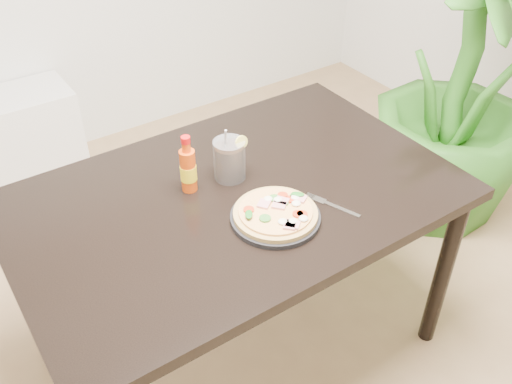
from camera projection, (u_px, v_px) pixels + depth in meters
dining_table at (235, 213)px, 1.85m from camera, size 1.40×0.90×0.75m
plate at (275, 217)px, 1.69m from camera, size 0.27×0.27×0.02m
pizza at (277, 212)px, 1.68m from camera, size 0.25×0.25×0.03m
hot_sauce_bottle at (188, 169)px, 1.77m from camera, size 0.06×0.06×0.20m
cola_cup at (230, 160)px, 1.83m from camera, size 0.11×0.10×0.19m
fork at (331, 205)px, 1.75m from camera, size 0.08×0.18×0.00m
houseplant at (461, 89)px, 2.53m from camera, size 1.03×1.03×1.34m
plant_pot at (437, 189)px, 2.88m from camera, size 0.28×0.28×0.22m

